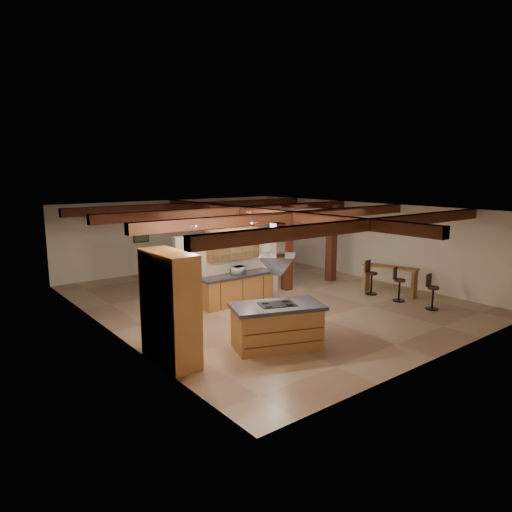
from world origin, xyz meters
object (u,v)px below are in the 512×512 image
at_px(kitchen_island, 277,325).
at_px(dining_table, 218,277).
at_px(bar_counter, 390,275).
at_px(sofa, 237,259).

bearing_deg(kitchen_island, dining_table, 69.24).
height_order(dining_table, bar_counter, bar_counter).
xyz_separation_m(dining_table, sofa, (2.62, 2.48, -0.02)).
bearing_deg(bar_counter, sofa, 99.70).
bearing_deg(sofa, bar_counter, 107.30).
bearing_deg(dining_table, bar_counter, -69.57).
distance_m(kitchen_island, dining_table, 6.27).
relative_size(dining_table, bar_counter, 0.90).
relative_size(kitchen_island, dining_table, 1.40).
xyz_separation_m(kitchen_island, dining_table, (2.22, 5.86, -0.23)).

